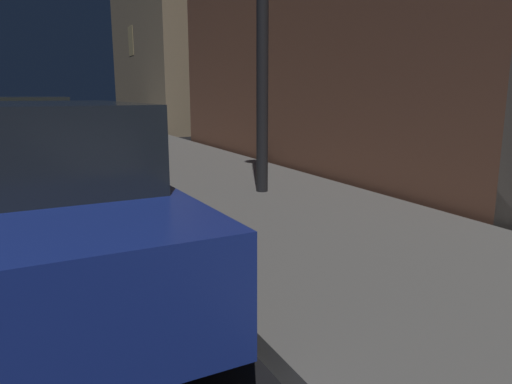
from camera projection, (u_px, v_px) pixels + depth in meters
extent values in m
cube|color=navy|center=(25.00, 219.00, 3.57)|extent=(1.90, 4.19, 0.64)
cube|color=#1E2328|center=(18.00, 144.00, 3.30)|extent=(1.60, 1.99, 0.56)
cylinder|color=black|center=(111.00, 203.00, 5.13)|extent=(0.24, 0.67, 0.66)
cylinder|color=black|center=(198.00, 287.00, 2.92)|extent=(0.24, 0.67, 0.66)
cube|color=gold|center=(22.00, 145.00, 8.66)|extent=(2.04, 4.26, 0.64)
cube|color=#1E2328|center=(19.00, 113.00, 8.52)|extent=(1.74, 2.19, 0.56)
cylinder|color=black|center=(74.00, 148.00, 10.25)|extent=(0.24, 0.67, 0.66)
cylinder|color=black|center=(84.00, 164.00, 7.93)|extent=(0.24, 0.67, 0.66)
cylinder|color=black|center=(263.00, 19.00, 6.19)|extent=(0.16, 0.16, 4.57)
cube|color=#F2D17F|center=(131.00, 41.00, 19.99)|extent=(0.06, 0.90, 1.20)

